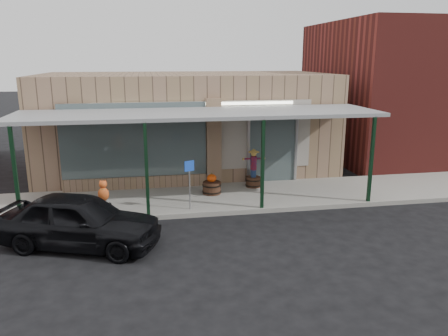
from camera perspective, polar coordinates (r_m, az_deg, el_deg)
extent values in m
plane|color=black|center=(11.92, -0.86, -9.73)|extent=(120.00, 120.00, 0.00)
cube|color=gray|center=(15.22, -3.07, -4.05)|extent=(40.00, 3.20, 0.15)
cube|color=#8D6C56|center=(19.23, -4.88, 5.95)|extent=(12.00, 6.00, 4.20)
cube|color=#4F5E60|center=(16.08, -11.63, 3.38)|extent=(5.20, 0.06, 2.80)
cube|color=#4F5E60|center=(16.96, 6.31, 2.76)|extent=(1.80, 0.06, 2.80)
cube|color=#8D6C56|center=(16.34, -1.37, 3.12)|extent=(0.55, 0.30, 3.40)
cube|color=#8D6C56|center=(16.48, -11.36, -1.89)|extent=(5.20, 0.30, 0.50)
cube|color=#9D968B|center=(16.27, -3.85, 4.12)|extent=(9.00, 0.02, 2.60)
cube|color=white|center=(16.07, -3.91, 8.32)|extent=(7.50, 0.03, 0.10)
cube|color=gray|center=(14.57, -3.22, 7.13)|extent=(12.00, 3.00, 0.12)
cube|color=black|center=(13.83, -25.58, -0.96)|extent=(0.10, 0.10, 2.95)
cube|color=black|center=(13.31, -10.07, -0.31)|extent=(0.10, 0.10, 2.95)
cube|color=black|center=(13.78, 5.06, 0.35)|extent=(0.10, 0.10, 2.95)
cube|color=black|center=(15.16, 18.69, 0.92)|extent=(0.10, 0.10, 2.95)
cube|color=maroon|center=(24.87, 26.59, 9.05)|extent=(12.00, 8.00, 6.50)
cylinder|color=#462A1C|center=(16.36, 3.84, -1.81)|extent=(0.71, 0.71, 0.37)
cylinder|color=navy|center=(16.27, 3.86, -0.70)|extent=(0.26, 0.26, 0.28)
cylinder|color=maroon|center=(16.17, 3.88, 0.65)|extent=(0.29, 0.29, 0.51)
sphere|color=#D7C052|center=(16.09, 3.90, 1.88)|extent=(0.21, 0.21, 0.21)
cone|color=#D7C052|center=(16.07, 3.91, 2.30)|extent=(0.34, 0.34, 0.13)
cylinder|color=#462A1C|center=(15.49, -1.61, -2.59)|extent=(0.70, 0.70, 0.43)
ellipsoid|color=#FF5510|center=(15.39, -1.62, -1.33)|extent=(0.34, 0.34, 0.28)
cylinder|color=#4C471E|center=(15.35, -1.62, -0.75)|extent=(0.04, 0.04, 0.06)
cylinder|color=gray|center=(13.82, -4.50, -2.92)|extent=(0.04, 0.04, 1.25)
cube|color=blue|center=(13.61, -4.56, 0.26)|extent=(0.31, 0.15, 0.33)
imported|color=black|center=(12.03, -18.40, -6.56)|extent=(4.55, 3.05, 1.44)
ellipsoid|color=#D85526|center=(12.72, -15.46, -3.33)|extent=(0.31, 0.26, 0.39)
sphere|color=#D85526|center=(12.68, -15.53, -2.09)|extent=(0.22, 0.22, 0.22)
cylinder|color=#1B7B30|center=(12.67, -15.51, -2.65)|extent=(0.15, 0.15, 0.02)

